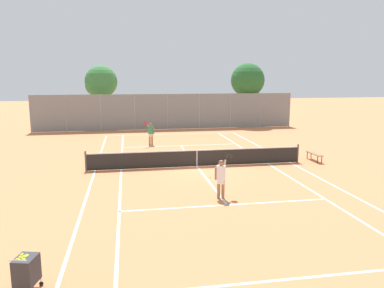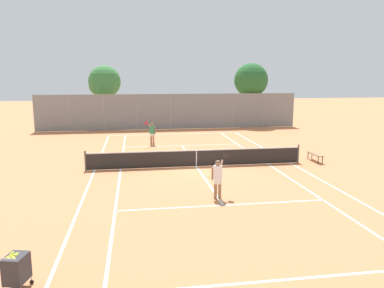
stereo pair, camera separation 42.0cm
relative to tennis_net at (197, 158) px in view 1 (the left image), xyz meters
The scene contains 12 objects.
ground_plane 0.51m from the tennis_net, ahead, with size 120.00×120.00×0.00m, color #CC7A4C.
court_line_markings 0.51m from the tennis_net, ahead, with size 11.10×23.90×0.01m.
tennis_net is the anchor object (origin of this frame).
ball_cart 12.89m from the tennis_net, 118.45° to the right, with size 0.61×0.72×0.96m.
player_near_side 5.55m from the tennis_net, 90.41° to the right, with size 0.85×0.68×1.77m.
player_far_left 7.40m from the tennis_net, 106.41° to the left, with size 0.84×0.69×1.77m.
loose_tennis_ball_0 5.39m from the tennis_net, 67.34° to the left, with size 0.07×0.07×0.07m, color #D1DB33.
loose_tennis_ball_1 2.46m from the tennis_net, 84.85° to the right, with size 0.07×0.07×0.07m, color #D1DB33.
courtside_bench 7.10m from the tennis_net, ahead, with size 0.36×1.50×0.47m.
back_fence 15.02m from the tennis_net, 90.00° to the left, with size 24.40×0.08×3.33m.
tree_behind_left 19.53m from the tennis_net, 109.02° to the left, with size 3.14×3.13×5.98m.
tree_behind_right 19.04m from the tennis_net, 63.38° to the left, with size 3.37×3.37×6.22m.
Camera 1 is at (-3.74, -19.84, 4.94)m, focal length 35.00 mm.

